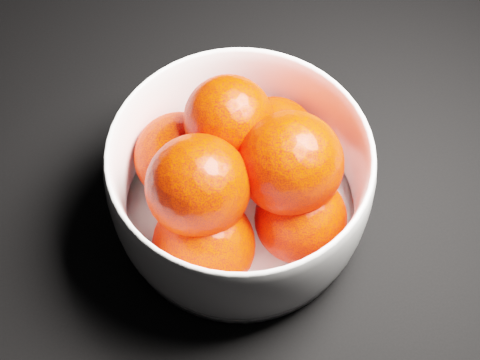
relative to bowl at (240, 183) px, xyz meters
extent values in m
cylinder|color=white|center=(0.00, 0.00, -0.05)|extent=(0.22, 0.22, 0.01)
sphere|color=#FF1700|center=(0.04, 0.04, 0.00)|extent=(0.08, 0.08, 0.08)
sphere|color=#FF1700|center=(-0.05, 0.04, 0.00)|extent=(0.08, 0.08, 0.08)
sphere|color=#FF1700|center=(-0.04, -0.05, 0.00)|extent=(0.09, 0.09, 0.09)
sphere|color=#FF1700|center=(0.05, -0.04, 0.00)|extent=(0.08, 0.08, 0.08)
sphere|color=#FF1700|center=(0.00, 0.04, 0.04)|extent=(0.08, 0.08, 0.08)
sphere|color=#FF1700|center=(-0.04, -0.02, 0.04)|extent=(0.09, 0.09, 0.09)
sphere|color=#FF1700|center=(0.04, -0.01, 0.04)|extent=(0.09, 0.09, 0.09)
camera|label=1|loc=(-0.05, -0.30, 0.50)|focal=50.00mm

